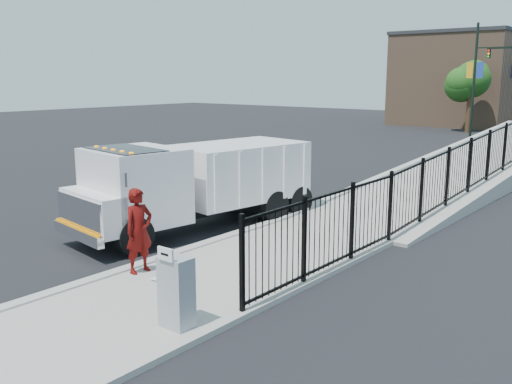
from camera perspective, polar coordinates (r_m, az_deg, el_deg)
The scene contains 13 objects.
ground at distance 14.45m, azimuth -7.03°, elevation -6.21°, with size 120.00×120.00×0.00m, color black.
sidewalk at distance 11.82m, azimuth -7.49°, elevation -10.01°, with size 3.55×12.00×0.12m, color #9E998E.
curb at distance 13.19m, azimuth -13.34°, elevation -7.82°, with size 0.30×12.00×0.16m, color #ADAAA3.
ramp at distance 27.05m, azimuth 21.58°, elevation 1.38°, with size 3.95×24.00×1.70m, color #9E998E.
iron_fence at distance 22.72m, azimuth 22.10°, elevation 1.85°, with size 0.10×28.00×1.80m, color black.
truck at distance 16.44m, azimuth -6.32°, elevation 1.16°, with size 3.43×7.75×2.57m.
worker at distance 12.74m, azimuth -11.62°, elevation -3.81°, with size 0.69×0.45×1.88m, color #540907.
utility_cabinet at distance 10.00m, azimuth -7.96°, elevation -9.89°, with size 0.55×0.40×1.25m, color gray.
arrow_sign at distance 9.61m, azimuth -9.04°, elevation -6.16°, with size 0.35×0.04×0.22m, color white.
debris at distance 12.46m, azimuth -9.87°, elevation -8.46°, with size 0.29×0.29×0.07m, color silver.
light_pole_0 at distance 43.27m, azimuth 21.39°, elevation 10.71°, with size 3.77×0.22×8.00m.
tree_0 at distance 48.16m, azimuth 20.69°, elevation 10.28°, with size 2.92×2.92×5.46m.
building at distance 56.78m, azimuth 19.77°, elevation 10.45°, with size 10.00×10.00×8.00m, color #8C664C.
Camera 1 is at (9.95, -9.52, 4.37)m, focal length 40.00 mm.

